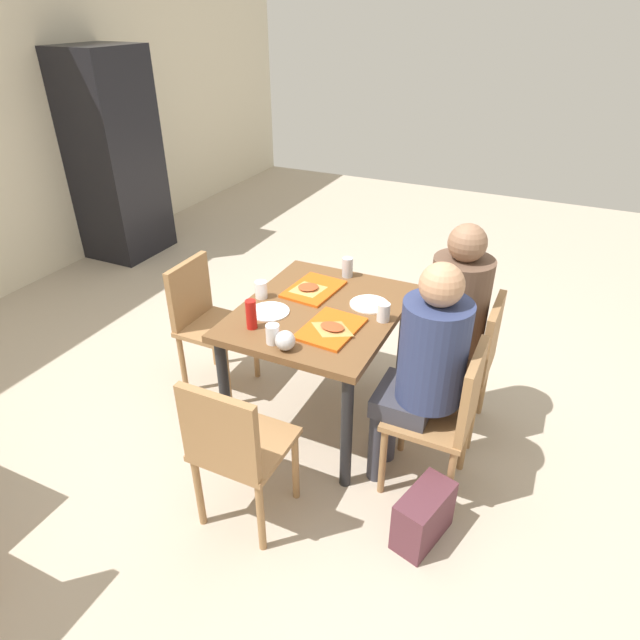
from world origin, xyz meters
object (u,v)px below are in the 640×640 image
Objects in this scene: tray_red_far at (314,289)px; condiment_bottle at (251,314)px; pizza_slice_a at (332,328)px; plastic_cup_a at (261,290)px; handbag at (423,516)px; foil_bundle at (285,340)px; chair_near_left at (447,411)px; chair_near_right at (470,356)px; paper_plate_center at (270,311)px; soda_can at (347,267)px; person_in_red at (424,362)px; plastic_cup_c at (273,334)px; paper_plate_near_edge at (369,304)px; tray_red_near at (331,328)px; chair_left_end at (234,445)px; main_table at (320,324)px; plastic_cup_b at (383,312)px; chair_far_side at (205,316)px; pizza_slice_b at (308,288)px; person_in_brown_jacket at (450,313)px; drink_fridge at (115,157)px.

condiment_bottle reaches higher than tray_red_far.
plastic_cup_a reaches higher than pizza_slice_a.
pizza_slice_a is 1.00m from handbag.
foil_bundle is at bearing 78.14° from handbag.
handbag is at bearing -177.33° from chair_near_left.
paper_plate_center is at bearing 111.78° from chair_near_right.
paper_plate_center is 1.80× the size of soda_can.
plastic_cup_c is at bearing 102.04° from person_in_red.
person_in_red reaches higher than chair_near_left.
paper_plate_near_edge is 2.20× the size of plastic_cup_a.
tray_red_near is at bearing 165.93° from paper_plate_near_edge.
soda_can is 0.76× the size of condiment_bottle.
main_table is at bearing 0.00° from chair_left_end.
paper_plate_near_edge reaches higher than handbag.
chair_near_right is 8.54× the size of plastic_cup_b.
tray_red_far is 1.64× the size of paper_plate_center.
chair_near_left is 3.88× the size of paper_plate_center.
condiment_bottle is at bearing 22.36° from chair_left_end.
pizza_slice_a is (-0.35, 0.07, 0.02)m from paper_plate_near_edge.
person_in_red is 5.75× the size of paper_plate_center.
foil_bundle is at bearing -112.25° from condiment_bottle.
soda_can is at bearing 16.03° from pizza_slice_a.
paper_plate_near_edge is 0.68m from condiment_bottle.
pizza_slice_a is at bearing -29.90° from foil_bundle.
chair_far_side is at bearing 104.96° from tray_red_far.
pizza_slice_b is (0.15, 0.15, 0.13)m from main_table.
paper_plate_center is at bearing 0.00° from condiment_bottle.
paper_plate_center is 1.10× the size of pizza_slice_a.
chair_near_right reaches higher than tray_red_near.
person_in_brown_jacket is at bearing -47.25° from plastic_cup_c.
main_table is 1.22× the size of chair_far_side.
plastic_cup_b is (-0.13, -0.51, 0.03)m from pizza_slice_b.
plastic_cup_b is at bearing -88.73° from chair_far_side.
soda_can reaches higher than foil_bundle.
pizza_slice_a is 0.10× the size of drink_fridge.
plastic_cup_b is at bearing -43.79° from plastic_cup_c.
plastic_cup_c is at bearing 137.84° from tray_red_near.
condiment_bottle reaches higher than chair_left_end.
plastic_cup_b is 0.05× the size of drink_fridge.
chair_left_end reaches higher than main_table.
chair_far_side is at bearing -126.35° from drink_fridge.
person_in_red is at bearing -135.54° from soda_can.
paper_plate_near_edge is at bearing 54.12° from chair_near_left.
plastic_cup_c is 0.05× the size of drink_fridge.
plastic_cup_c is 0.86m from soda_can.
drink_fridge is (1.35, 3.08, 0.20)m from paper_plate_near_edge.
chair_far_side is at bearing 90.00° from main_table.
handbag is (-0.45, -1.06, -0.61)m from paper_plate_center.
person_in_red reaches higher than plastic_cup_c.
paper_plate_center is at bearing 162.60° from tray_red_far.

